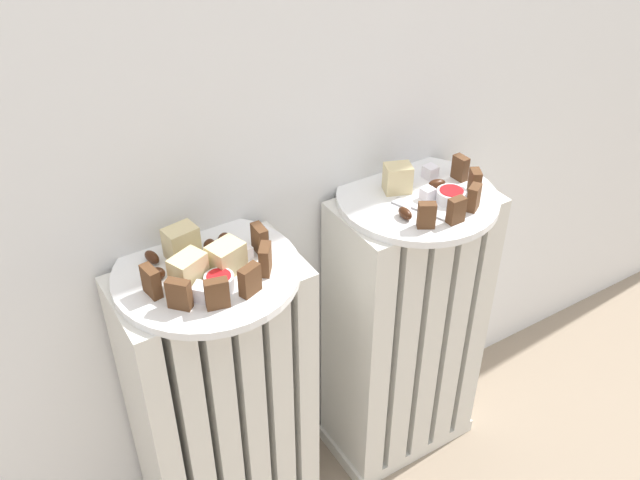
{
  "coord_description": "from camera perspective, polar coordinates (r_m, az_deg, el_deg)",
  "views": [
    {
      "loc": [
        -0.45,
        -0.45,
        1.18
      ],
      "look_at": [
        0.0,
        0.28,
        0.57
      ],
      "focal_mm": 39.26,
      "sensor_mm": 36.0,
      "label": 1
    }
  ],
  "objects": [
    {
      "name": "radiator_left",
      "position": [
        1.19,
        -7.82,
        -13.97
      ],
      "size": [
        0.28,
        0.16,
        0.57
      ],
      "color": "silver",
      "rests_on": "ground_plane"
    },
    {
      "name": "radiator_right",
      "position": [
        1.32,
        6.88,
        -7.58
      ],
      "size": [
        0.28,
        0.16,
        0.57
      ],
      "color": "silver",
      "rests_on": "ground_plane"
    },
    {
      "name": "plate_left",
      "position": [
        0.98,
        -9.2,
        -2.62
      ],
      "size": [
        0.26,
        0.26,
        0.01
      ],
      "primitive_type": "cylinder",
      "color": "white",
      "rests_on": "radiator_left"
    },
    {
      "name": "plate_right",
      "position": [
        1.14,
        7.93,
        3.41
      ],
      "size": [
        0.26,
        0.26,
        0.01
      ],
      "primitive_type": "cylinder",
      "color": "white",
      "rests_on": "radiator_right"
    },
    {
      "name": "dark_cake_slice_left_0",
      "position": [
        0.94,
        -13.6,
        -3.29
      ],
      "size": [
        0.02,
        0.03,
        0.04
      ],
      "primitive_type": "cube",
      "rotation": [
        0.0,
        0.0,
        -1.42
      ],
      "color": "#56351E",
      "rests_on": "plate_left"
    },
    {
      "name": "dark_cake_slice_left_1",
      "position": [
        0.91,
        -11.42,
        -4.36
      ],
      "size": [
        0.03,
        0.03,
        0.04
      ],
      "primitive_type": "cube",
      "rotation": [
        0.0,
        0.0,
        -0.83
      ],
      "color": "#56351E",
      "rests_on": "plate_left"
    },
    {
      "name": "dark_cake_slice_left_2",
      "position": [
        0.9,
        -8.39,
        -4.36
      ],
      "size": [
        0.03,
        0.02,
        0.04
      ],
      "primitive_type": "cube",
      "rotation": [
        0.0,
        0.0,
        -0.24
      ],
      "color": "#56351E",
      "rests_on": "plate_left"
    },
    {
      "name": "dark_cake_slice_left_3",
      "position": [
        0.92,
        -5.74,
        -3.27
      ],
      "size": [
        0.03,
        0.02,
        0.04
      ],
      "primitive_type": "cube",
      "rotation": [
        0.0,
        0.0,
        0.35
      ],
      "color": "#56351E",
      "rests_on": "plate_left"
    },
    {
      "name": "dark_cake_slice_left_4",
      "position": [
        0.95,
        -4.49,
        -1.58
      ],
      "size": [
        0.03,
        0.03,
        0.04
      ],
      "primitive_type": "cube",
      "rotation": [
        0.0,
        0.0,
        0.95
      ],
      "color": "#56351E",
      "rests_on": "plate_left"
    },
    {
      "name": "dark_cake_slice_left_5",
      "position": [
        0.99,
        -4.93,
        0.07
      ],
      "size": [
        0.02,
        0.03,
        0.04
      ],
      "primitive_type": "cube",
      "rotation": [
        0.0,
        0.0,
        1.54
      ],
      "color": "#56351E",
      "rests_on": "plate_left"
    },
    {
      "name": "marble_cake_slice_left_0",
      "position": [
        1.0,
        -11.23,
        -0.18
      ],
      "size": [
        0.05,
        0.04,
        0.05
      ],
      "primitive_type": "cube",
      "rotation": [
        0.0,
        0.0,
        0.15
      ],
      "color": "beige",
      "rests_on": "plate_left"
    },
    {
      "name": "marble_cake_slice_left_1",
      "position": [
        0.96,
        -7.64,
        -1.47
      ],
      "size": [
        0.05,
        0.05,
        0.04
      ],
      "primitive_type": "cube",
      "rotation": [
        0.0,
        0.0,
        0.29
      ],
      "color": "beige",
      "rests_on": "plate_left"
    },
    {
      "name": "marble_cake_slice_left_2",
      "position": [
        0.94,
        -10.67,
        -2.5
      ],
      "size": [
        0.05,
        0.05,
        0.05
      ],
      "primitive_type": "cube",
      "rotation": [
        0.0,
        0.0,
        0.38
      ],
      "color": "beige",
      "rests_on": "plate_left"
    },
    {
      "name": "turkish_delight_left_0",
      "position": [
        0.99,
        -7.22,
        -0.83
      ],
      "size": [
        0.02,
        0.02,
        0.02
      ],
      "primitive_type": "cube",
      "rotation": [
        0.0,
        0.0,
        1.2
      ],
      "color": "white",
      "rests_on": "plate_left"
    },
    {
      "name": "turkish_delight_left_1",
      "position": [
        0.99,
        -6.17,
        -1.0
      ],
      "size": [
        0.02,
        0.02,
        0.02
      ],
      "primitive_type": "cube",
      "rotation": [
        0.0,
        0.0,
        0.16
      ],
      "color": "white",
      "rests_on": "plate_left"
    },
    {
      "name": "turkish_delight_left_2",
      "position": [
        0.92,
        -9.57,
        -4.22
      ],
      "size": [
        0.03,
        0.03,
        0.02
      ],
      "primitive_type": "cube",
      "rotation": [
        0.0,
        0.0,
        0.75
      ],
      "color": "white",
      "rests_on": "plate_left"
    },
    {
      "name": "medjool_date_left_0",
      "position": [
        1.02,
        -7.81,
        0.08
      ],
      "size": [
        0.03,
        0.03,
        0.01
      ],
      "primitive_type": "ellipsoid",
      "rotation": [
        0.0,
        0.0,
        0.93
      ],
      "color": "#3D1E0F",
      "rests_on": "plate_left"
    },
    {
      "name": "medjool_date_left_1",
      "position": [
        0.97,
        -13.14,
        -2.68
      ],
      "size": [
        0.03,
        0.03,
        0.02
      ],
      "primitive_type": "ellipsoid",
      "rotation": [
        0.0,
        0.0,
        2.64
      ],
      "color": "#3D1E0F",
      "rests_on": "plate_left"
    },
    {
      "name": "medjool_date_left_2",
      "position": [
        1.0,
        -13.54,
        -1.38
      ],
      "size": [
        0.02,
        0.03,
        0.02
      ],
      "primitive_type": "ellipsoid",
      "rotation": [
        0.0,
        0.0,
        1.83
      ],
      "color": "#3D1E0F",
      "rests_on": "plate_left"
    },
    {
      "name": "medjool_date_left_3",
      "position": [
        1.01,
        -9.01,
        -0.4
      ],
      "size": [
        0.03,
        0.03,
        0.02
      ],
      "primitive_type": "ellipsoid",
      "rotation": [
        0.0,
        0.0,
        0.84
      ],
      "color": "#3D1E0F",
      "rests_on": "plate_left"
    },
    {
      "name": "jam_bowl_left",
      "position": [
        0.93,
        -8.21,
        -3.39
      ],
      "size": [
        0.04,
        0.04,
        0.02
      ],
      "color": "white",
      "rests_on": "plate_left"
    },
    {
      "name": "dark_cake_slice_right_0",
      "position": [
        1.05,
        8.68,
        2.01
      ],
      "size": [
        0.03,
        0.03,
        0.04
      ],
      "primitive_type": "cube",
      "rotation": [
        0.0,
        0.0,
        -0.54
      ],
      "color": "#56351E",
      "rests_on": "plate_right"
    },
    {
      "name": "dark_cake_slice_right_1",
      "position": [
        1.07,
        11.05,
        2.4
      ],
      "size": [
        0.03,
        0.02,
        0.04
      ],
      "primitive_type": "cube",
      "rotation": [
        0.0,
        0.0,
        0.0
      ],
      "color": "#56351E",
      "rests_on": "plate_right"
    },
    {
      "name": "dark_cake_slice_right_2",
      "position": [
        1.1,
        12.43,
        3.39
      ],
      "size": [
        0.03,
        0.03,
        0.04
      ],
      "primitive_type": "cube",
      "rotation": [
        0.0,
        0.0,
        0.54
      ],
      "color": "#56351E",
      "rests_on": "plate_right"
    },
    {
      "name": "dark_cake_slice_right_3",
      "position": [
        1.15,
        12.5,
        4.64
      ],
      "size": [
        0.03,
        0.03,
        0.04
      ],
      "primitive_type": "cube",
      "rotation": [
        0.0,
        0.0,
        1.08
      ],
      "color": "#56351E",
      "rests_on": "plate_right"
    },
    {
      "name": "dark_cake_slice_right_4",
      "position": [
        1.18,
        11.36,
        5.79
      ],
      "size": [
        0.02,
        0.03,
        0.04
      ],
      "primitive_type": "cube",
      "rotation": [
        0.0,
        0.0,
        1.62
      ],
      "color": "#56351E",
      "rests_on": "plate_right"
    },
    {
      "name": "marble_cake_slice_right_0",
      "position": [
        1.13,
        6.35,
        5.03
      ],
      "size": [
        0.05,
        0.05,
        0.05
      ],
      "primitive_type": "cube",
      "rotation": [
        0.0,
        0.0,
        -0.37
      ],
      "color": "beige",
      "rests_on": "plate_right"
    },
    {
      "name": "turkish_delight_right_0",
      "position": [
        1.17,
        6.92,
        5.33
      ],
      "size": [
        0.03,
        0.03,
        0.02
      ],
      "primitive_type": "cube",
      "rotation": [
        0.0,
        0.0,
        1.17
      ],
      "color": "white",
      "rests_on": "plate_right"
    },
    {
      "name": "turkish_delight_right_1",
      "position": [
        1.12,
        8.76,
        3.77
      ],
      "size": [
        0.02,
        0.02,
        0.02
      ],
      "primitive_type": "cube",
      "rotation": [
        0.0,
        0.0,
        0.09
      ],
      "color": "white",
      "rests_on": "plate_right"
    },
    {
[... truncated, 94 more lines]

